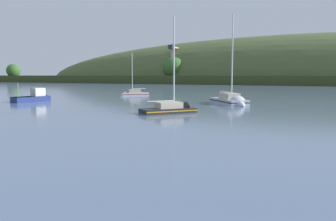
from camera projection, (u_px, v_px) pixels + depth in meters
name	position (u px, v px, depth m)	size (l,w,h in m)	color
far_shoreline_hill	(300.00, 83.00, 189.01)	(459.36, 102.30, 55.06)	#35401E
dockside_crane	(173.00, 64.00, 192.17)	(4.63, 16.29, 22.05)	#4C4C51
sailboat_near_mooring	(132.00, 95.00, 72.85)	(6.23, 5.44, 10.16)	white
sailboat_midwater_white	(232.00, 103.00, 51.46)	(8.37, 8.88, 14.95)	#ADB2BC
sailboat_far_left	(175.00, 111.00, 40.32)	(6.49, 7.42, 12.62)	#232328
fishing_boat_moored	(35.00, 99.00, 57.18)	(3.56, 6.84, 4.06)	navy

